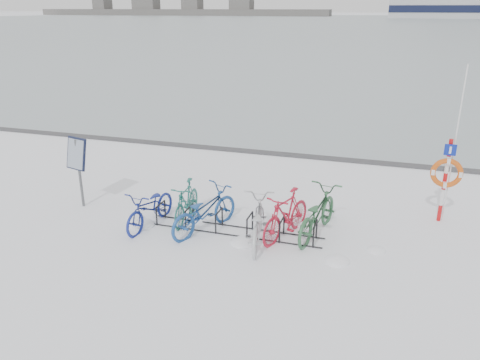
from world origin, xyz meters
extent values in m
plane|color=white|center=(0.00, 0.00, 0.00)|extent=(900.00, 900.00, 0.00)
cube|color=#9FADB3|center=(0.00, 155.00, 0.01)|extent=(400.00, 298.00, 0.02)
cube|color=#3F3F42|center=(0.00, 5.90, 0.05)|extent=(400.00, 0.25, 0.10)
cylinder|color=black|center=(-1.80, -0.22, 0.22)|extent=(0.04, 0.04, 0.44)
cylinder|color=black|center=(-1.80, 0.22, 0.22)|extent=(0.04, 0.04, 0.44)
cylinder|color=black|center=(-1.80, 0.00, 0.44)|extent=(0.04, 0.44, 0.04)
cylinder|color=black|center=(-1.08, -0.22, 0.22)|extent=(0.04, 0.04, 0.44)
cylinder|color=black|center=(-1.08, 0.22, 0.22)|extent=(0.04, 0.04, 0.44)
cylinder|color=black|center=(-1.08, 0.00, 0.44)|extent=(0.04, 0.44, 0.04)
cylinder|color=black|center=(-0.36, -0.22, 0.22)|extent=(0.04, 0.04, 0.44)
cylinder|color=black|center=(-0.36, 0.22, 0.22)|extent=(0.04, 0.04, 0.44)
cylinder|color=black|center=(-0.36, 0.00, 0.44)|extent=(0.04, 0.44, 0.04)
cylinder|color=black|center=(0.36, -0.22, 0.22)|extent=(0.04, 0.04, 0.44)
cylinder|color=black|center=(0.36, 0.22, 0.22)|extent=(0.04, 0.04, 0.44)
cylinder|color=black|center=(0.36, 0.00, 0.44)|extent=(0.04, 0.44, 0.04)
cylinder|color=black|center=(1.08, -0.22, 0.22)|extent=(0.04, 0.04, 0.44)
cylinder|color=black|center=(1.08, 0.22, 0.22)|extent=(0.04, 0.04, 0.44)
cylinder|color=black|center=(1.08, 0.00, 0.44)|extent=(0.04, 0.44, 0.04)
cylinder|color=black|center=(1.80, -0.22, 0.22)|extent=(0.04, 0.04, 0.44)
cylinder|color=black|center=(1.80, 0.22, 0.22)|extent=(0.04, 0.04, 0.44)
cylinder|color=black|center=(1.80, 0.00, 0.44)|extent=(0.04, 0.44, 0.04)
cylinder|color=black|center=(0.00, -0.22, 0.02)|extent=(4.00, 0.03, 0.03)
cylinder|color=black|center=(0.00, 0.22, 0.02)|extent=(4.00, 0.03, 0.03)
cylinder|color=#595B5E|center=(-4.08, 0.24, 0.86)|extent=(0.07, 0.07, 1.73)
cube|color=black|center=(-4.08, 0.21, 1.39)|extent=(0.63, 0.37, 0.78)
cube|color=#8C99AD|center=(-4.08, 0.17, 1.39)|extent=(0.56, 0.29, 0.70)
cylinder|color=red|center=(4.42, 1.99, 0.20)|extent=(0.09, 0.09, 0.40)
cylinder|color=silver|center=(4.42, 1.99, 0.59)|extent=(0.09, 0.09, 0.40)
cylinder|color=red|center=(4.42, 1.99, 0.99)|extent=(0.09, 0.09, 0.40)
cylinder|color=silver|center=(4.42, 1.99, 1.39)|extent=(0.09, 0.09, 0.40)
cylinder|color=red|center=(4.42, 1.99, 1.78)|extent=(0.09, 0.09, 0.40)
torus|color=#CC5213|center=(4.42, 1.90, 1.22)|extent=(0.69, 0.12, 0.69)
cube|color=navy|center=(4.42, 1.91, 1.76)|extent=(0.25, 0.03, 0.25)
cylinder|color=silver|center=(4.51, 2.04, 1.80)|extent=(0.03, 0.03, 3.60)
cube|color=#525252|center=(-120.00, 260.00, 1.75)|extent=(180.00, 12.00, 3.50)
cube|color=#525252|center=(-150.00, 260.00, 5.50)|extent=(24.00, 10.00, 8.00)
cube|color=#525252|center=(-90.00, 260.00, 5.00)|extent=(20.00, 10.00, 6.00)
imported|color=navy|center=(-1.92, -0.24, 0.47)|extent=(0.82, 1.85, 0.94)
imported|color=#1E675D|center=(-1.27, 0.28, 0.49)|extent=(0.58, 1.65, 0.97)
imported|color=#1D498F|center=(-0.66, -0.12, 0.52)|extent=(1.41, 2.07, 1.03)
imported|color=#B5B9BD|center=(0.61, -0.31, 0.50)|extent=(1.02, 2.01, 1.01)
imported|color=red|center=(1.14, 0.14, 0.54)|extent=(1.09, 1.85, 1.08)
imported|color=#2D5F3B|center=(1.76, 0.43, 0.54)|extent=(1.12, 2.14, 1.07)
ellipsoid|color=white|center=(0.36, -0.45, 0.00)|extent=(0.57, 0.57, 0.20)
ellipsoid|color=white|center=(0.76, 0.80, 0.00)|extent=(0.31, 0.31, 0.11)
ellipsoid|color=white|center=(-2.14, -0.32, 0.00)|extent=(0.61, 0.61, 0.21)
ellipsoid|color=white|center=(-0.99, 0.33, 0.00)|extent=(0.40, 0.40, 0.14)
ellipsoid|color=white|center=(2.34, -0.63, 0.00)|extent=(0.51, 0.51, 0.18)
ellipsoid|color=white|center=(-2.46, -0.05, 0.00)|extent=(0.43, 0.43, 0.15)
ellipsoid|color=white|center=(3.08, 0.05, 0.00)|extent=(0.39, 0.39, 0.14)
ellipsoid|color=white|center=(1.46, 0.80, 0.00)|extent=(0.49, 0.49, 0.17)
camera|label=1|loc=(2.93, -8.95, 4.72)|focal=35.00mm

